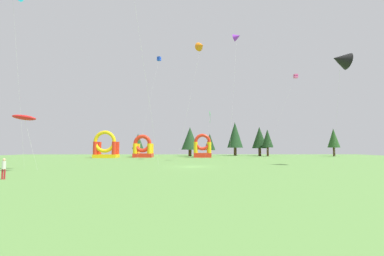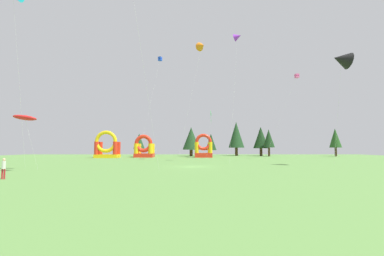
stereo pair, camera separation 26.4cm
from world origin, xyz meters
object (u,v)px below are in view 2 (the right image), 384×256
kite_orange_delta (201,46)px  person_far_side (3,167)px  kite_pink_box (296,76)px  kite_red_parafoil (24,118)px  kite_black_delta (341,60)px  inflatable_orange_dome (143,149)px  kite_purple_delta (237,37)px  kite_blue_box (159,59)px  inflatable_blue_arch (106,148)px  kite_green_diamond (211,114)px  inflatable_yellow_castle (203,149)px

kite_orange_delta → person_far_side: 41.65m
kite_orange_delta → kite_pink_box: kite_orange_delta is taller
kite_orange_delta → kite_red_parafoil: bearing=-135.4°
kite_black_delta → inflatable_orange_dome: size_ratio=2.80×
kite_purple_delta → kite_orange_delta: (-6.41, 5.39, 0.35)m
kite_black_delta → kite_orange_delta: bearing=139.3°
kite_blue_box → inflatable_orange_dome: 24.80m
kite_blue_box → kite_pink_box: 35.31m
kite_black_delta → kite_orange_delta: (-18.97, 16.32, 8.31)m
kite_red_parafoil → inflatable_blue_arch: size_ratio=1.00×
person_far_side → inflatable_blue_arch: 43.31m
kite_orange_delta → kite_blue_box: 21.03m
kite_green_diamond → inflatable_orange_dome: 19.72m
inflatable_blue_arch → person_far_side: bearing=-82.9°
kite_black_delta → kite_red_parafoil: 41.96m
kite_purple_delta → kite_blue_box: 29.04m
kite_black_delta → inflatable_orange_dome: bearing=136.3°
kite_red_parafoil → kite_blue_box: size_ratio=0.24×
kite_green_diamond → person_far_side: (-20.02, -39.95, -9.30)m
kite_purple_delta → kite_pink_box: kite_purple_delta is taller
kite_orange_delta → person_far_side: bearing=-119.6°
kite_green_diamond → inflatable_yellow_castle: size_ratio=1.83×
kite_pink_box → person_far_side: (-39.00, -36.51, -17.51)m
kite_blue_box → inflatable_blue_arch: bearing=-155.5°
kite_red_parafoil → inflatable_yellow_castle: size_ratio=1.11×
kite_pink_box → inflatable_blue_arch: bearing=171.7°
kite_blue_box → kite_black_delta: bearing=-49.1°
kite_blue_box → kite_pink_box: size_ratio=1.43×
kite_black_delta → kite_orange_delta: 26.37m
kite_green_diamond → person_far_side: bearing=-116.6°
kite_pink_box → person_far_side: 56.22m
kite_blue_box → person_far_side: size_ratio=15.88×
kite_orange_delta → kite_blue_box: size_ratio=0.89×
kite_red_parafoil → kite_green_diamond: 39.42m
inflatable_orange_dome → kite_green_diamond: bearing=-20.1°
inflatable_yellow_castle → kite_orange_delta: bearing=-93.7°
kite_purple_delta → kite_black_delta: bearing=-41.1°
kite_orange_delta → inflatable_orange_dome: 29.76m
kite_pink_box → inflatable_orange_dome: (-35.80, 9.60, -16.46)m
inflatable_orange_dome → inflatable_blue_arch: inflatable_blue_arch is taller
kite_pink_box → inflatable_orange_dome: size_ratio=3.28×
kite_green_diamond → kite_pink_box: 20.97m
inflatable_orange_dome → person_far_side: bearing=-94.0°
kite_purple_delta → inflatable_yellow_castle: bearing=105.2°
kite_red_parafoil → inflatable_orange_dome: bearing=78.4°
kite_purple_delta → kite_green_diamond: size_ratio=2.16×
kite_black_delta → kite_orange_delta: kite_orange_delta is taller
kite_green_diamond → inflatable_orange_dome: bearing=159.9°
kite_black_delta → kite_blue_box: 46.67m
kite_red_parafoil → kite_orange_delta: bearing=44.6°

